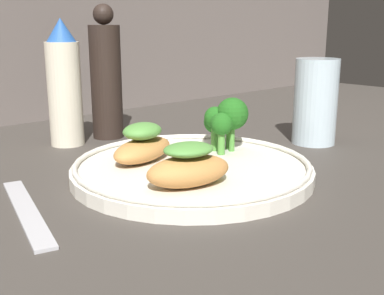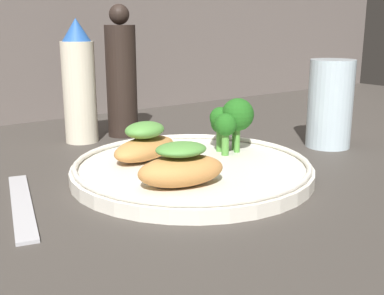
{
  "view_description": "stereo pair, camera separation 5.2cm",
  "coord_description": "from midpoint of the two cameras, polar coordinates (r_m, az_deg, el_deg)",
  "views": [
    {
      "loc": [
        -34.22,
        -37.49,
        16.52
      ],
      "look_at": [
        0.0,
        0.0,
        3.4
      ],
      "focal_mm": 45.0,
      "sensor_mm": 36.0,
      "label": 1
    },
    {
      "loc": [
        -30.18,
        -40.81,
        16.52
      ],
      "look_at": [
        0.0,
        0.0,
        3.4
      ],
      "focal_mm": 45.0,
      "sensor_mm": 36.0,
      "label": 2
    }
  ],
  "objects": [
    {
      "name": "grilled_meat_middle",
      "position": [
        0.55,
        -2.87,
        0.41
      ],
      "size": [
        10.09,
        7.18,
        4.37
      ],
      "color": "#BC7F42",
      "rests_on": "plate"
    },
    {
      "name": "ground_plane",
      "position": [
        0.53,
        2.81,
        -4.09
      ],
      "size": [
        180.0,
        180.0,
        1.0
      ],
      "primitive_type": "cube",
      "color": "#3D3833"
    },
    {
      "name": "pepper_grinder",
      "position": [
        0.72,
        -6.3,
        8.29
      ],
      "size": [
        4.49,
        4.49,
        19.24
      ],
      "color": "black",
      "rests_on": "ground_plane"
    },
    {
      "name": "sauce_bottle",
      "position": [
        0.69,
        -11.13,
        7.35
      ],
      "size": [
        4.61,
        4.61,
        17.26
      ],
      "color": "beige",
      "rests_on": "ground_plane"
    },
    {
      "name": "grilled_meat_front",
      "position": [
        0.46,
        1.98,
        -2.37
      ],
      "size": [
        9.43,
        6.55,
        4.23
      ],
      "color": "#BC7F42",
      "rests_on": "plate"
    },
    {
      "name": "plate",
      "position": [
        0.53,
        2.83,
        -2.56
      ],
      "size": [
        26.48,
        26.48,
        2.0
      ],
      "color": "silver",
      "rests_on": "ground_plane"
    },
    {
      "name": "broccoli_bunch",
      "position": [
        0.58,
        7.25,
        3.35
      ],
      "size": [
        5.58,
        6.38,
        6.57
      ],
      "color": "#4C8E38",
      "rests_on": "plate"
    },
    {
      "name": "drinking_glass",
      "position": [
        0.69,
        18.2,
        4.92
      ],
      "size": [
        6.03,
        6.03,
        11.89
      ],
      "color": "silver",
      "rests_on": "ground_plane"
    },
    {
      "name": "fork",
      "position": [
        0.47,
        -16.57,
        -6.37
      ],
      "size": [
        6.17,
        17.49,
        0.6
      ],
      "color": "#B2B2B7",
      "rests_on": "ground_plane"
    }
  ]
}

